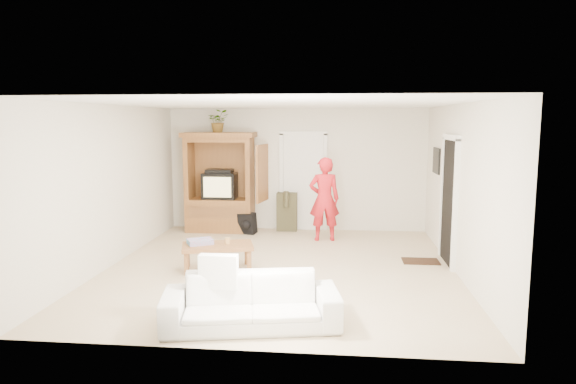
% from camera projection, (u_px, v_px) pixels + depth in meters
% --- Properties ---
extents(floor, '(6.00, 6.00, 0.00)m').
position_uv_depth(floor, '(280.00, 268.00, 8.23)').
color(floor, tan).
rests_on(floor, ground).
extents(ceiling, '(6.00, 6.00, 0.00)m').
position_uv_depth(ceiling, '(280.00, 104.00, 7.87)').
color(ceiling, white).
rests_on(ceiling, floor).
extents(wall_back, '(5.50, 0.00, 5.50)m').
position_uv_depth(wall_back, '(296.00, 170.00, 11.01)').
color(wall_back, silver).
rests_on(wall_back, floor).
extents(wall_front, '(5.50, 0.00, 5.50)m').
position_uv_depth(wall_front, '(245.00, 227.00, 5.10)').
color(wall_front, silver).
rests_on(wall_front, floor).
extents(wall_left, '(0.00, 6.00, 6.00)m').
position_uv_depth(wall_left, '(112.00, 186.00, 8.33)').
color(wall_left, silver).
rests_on(wall_left, floor).
extents(wall_right, '(0.00, 6.00, 6.00)m').
position_uv_depth(wall_right, '(460.00, 190.00, 7.78)').
color(wall_right, silver).
rests_on(wall_right, floor).
extents(armoire, '(1.82, 1.14, 2.10)m').
position_uv_depth(armoire, '(221.00, 189.00, 10.89)').
color(armoire, brown).
rests_on(armoire, floor).
extents(door_back, '(0.85, 0.05, 2.04)m').
position_uv_depth(door_back, '(303.00, 183.00, 11.00)').
color(door_back, white).
rests_on(door_back, floor).
extents(doorway_right, '(0.05, 0.90, 2.04)m').
position_uv_depth(doorway_right, '(449.00, 202.00, 8.41)').
color(doorway_right, black).
rests_on(doorway_right, floor).
extents(framed_picture, '(0.03, 0.60, 0.48)m').
position_uv_depth(framed_picture, '(436.00, 161.00, 9.61)').
color(framed_picture, black).
rests_on(framed_picture, wall_right).
extents(doormat, '(0.60, 0.40, 0.02)m').
position_uv_depth(doormat, '(421.00, 261.00, 8.59)').
color(doormat, '#382316').
rests_on(doormat, floor).
extents(plant, '(0.49, 0.45, 0.47)m').
position_uv_depth(plant, '(218.00, 121.00, 10.66)').
color(plant, '#4C7238').
rests_on(plant, armoire).
extents(man, '(0.65, 0.48, 1.65)m').
position_uv_depth(man, '(324.00, 199.00, 10.03)').
color(man, red).
rests_on(man, floor).
extents(sofa, '(2.11, 1.14, 0.59)m').
position_uv_depth(sofa, '(251.00, 302.00, 5.87)').
color(sofa, silver).
rests_on(sofa, floor).
extents(coffee_table, '(1.22, 0.87, 0.41)m').
position_uv_depth(coffee_table, '(218.00, 248.00, 8.09)').
color(coffee_table, brown).
rests_on(coffee_table, floor).
extents(towel, '(0.47, 0.43, 0.08)m').
position_uv_depth(towel, '(200.00, 242.00, 8.11)').
color(towel, '#D24667').
rests_on(towel, coffee_table).
extents(candle, '(0.08, 0.08, 0.10)m').
position_uv_depth(candle, '(227.00, 241.00, 8.11)').
color(candle, tan).
rests_on(candle, coffee_table).
extents(backpack_black, '(0.39, 0.29, 0.43)m').
position_uv_depth(backpack_black, '(247.00, 224.00, 10.67)').
color(backpack_black, black).
rests_on(backpack_black, floor).
extents(backpack_olive, '(0.43, 0.32, 0.82)m').
position_uv_depth(backpack_olive, '(287.00, 212.00, 11.00)').
color(backpack_olive, '#47442B').
rests_on(backpack_olive, floor).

